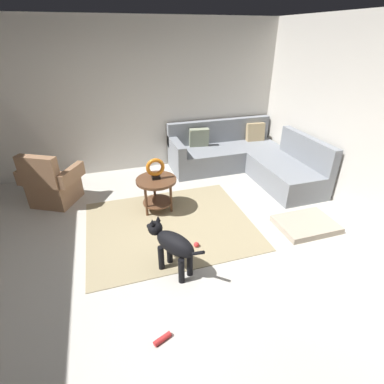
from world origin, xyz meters
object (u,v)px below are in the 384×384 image
armchair (52,185)px  dog_bed_mat (306,224)px  dog_toy_ball (196,245)px  dog (172,244)px  dog_toy_rope (162,339)px  side_table (157,186)px  torus_sculpture (155,168)px  sectional_couch (245,159)px

armchair → dog_bed_mat: bearing=1.0°
dog_toy_ball → dog: bearing=-141.8°
armchair → dog_toy_rope: (1.13, -2.89, -0.30)m
side_table → torus_sculpture: bearing=90.0°
side_table → armchair: bearing=154.7°
sectional_couch → dog_bed_mat: (-0.01, -1.94, -0.24)m
dog_toy_rope → armchair: bearing=111.3°
armchair → side_table: size_ratio=1.65×
dog_toy_ball → side_table: bearing=105.9°
torus_sculpture → dog: bearing=-94.2°
armchair → dog_bed_mat: 3.89m
armchair → dog: size_ratio=1.33×
side_table → dog_toy_rope: bearing=-100.6°
armchair → dog: 2.51m
armchair → dog_bed_mat: (3.44, -1.80, -0.28)m
dog_bed_mat → dog: size_ratio=1.08×
dog_bed_mat → dog_toy_ball: bearing=178.2°
side_table → dog_toy_ball: side_table is taller
side_table → dog: 1.33m
sectional_couch → armchair: size_ratio=2.27×
dog → torus_sculpture: bearing=53.3°
sectional_couch → torus_sculpture: 2.14m
side_table → dog_bed_mat: bearing=-29.3°
sectional_couch → side_table: sectional_couch is taller
sectional_couch → dog_bed_mat: bearing=-90.2°
dog → sectional_couch: bearing=15.0°
dog → dog_toy_rope: 0.96m
dog_toy_ball → armchair: bearing=136.3°
armchair → torus_sculpture: armchair is taller
torus_sculpture → dog_bed_mat: bearing=-29.3°
dog → dog_bed_mat: bearing=-25.3°
side_table → dog: dog is taller
dog_toy_ball → dog_toy_rope: 1.34m
armchair → dog: bearing=-26.5°
torus_sculpture → dog_toy_rope: 2.31m
dog → dog_toy_ball: size_ratio=10.45×
armchair → side_table: bearing=3.2°
torus_sculpture → dog_bed_mat: size_ratio=0.41×
armchair → side_table: 1.70m
torus_sculpture → dog: (-0.10, -1.33, -0.33)m
torus_sculpture → side_table: bearing=-90.0°
side_table → dog_toy_ball: bearing=-74.1°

